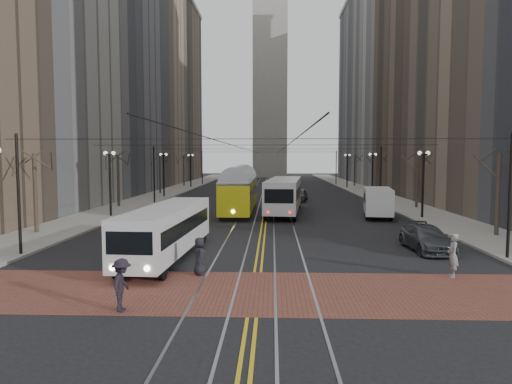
# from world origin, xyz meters

# --- Properties ---
(ground) EXTENTS (260.00, 260.00, 0.00)m
(ground) POSITION_xyz_m (0.00, 0.00, 0.00)
(ground) COLOR black
(ground) RESTS_ON ground
(sidewalk_left) EXTENTS (5.00, 140.00, 0.15)m
(sidewalk_left) POSITION_xyz_m (-15.00, 45.00, 0.07)
(sidewalk_left) COLOR gray
(sidewalk_left) RESTS_ON ground
(sidewalk_right) EXTENTS (5.00, 140.00, 0.15)m
(sidewalk_right) POSITION_xyz_m (15.00, 45.00, 0.07)
(sidewalk_right) COLOR gray
(sidewalk_right) RESTS_ON ground
(crosswalk_band) EXTENTS (25.00, 6.00, 0.01)m
(crosswalk_band) POSITION_xyz_m (0.00, -4.00, 0.01)
(crosswalk_band) COLOR brown
(crosswalk_band) RESTS_ON ground
(streetcar_rails) EXTENTS (4.80, 130.00, 0.02)m
(streetcar_rails) POSITION_xyz_m (0.00, 45.00, 0.00)
(streetcar_rails) COLOR gray
(streetcar_rails) RESTS_ON ground
(centre_lines) EXTENTS (0.42, 130.00, 0.01)m
(centre_lines) POSITION_xyz_m (0.00, 45.00, 0.01)
(centre_lines) COLOR gold
(centre_lines) RESTS_ON ground
(building_left_mid) EXTENTS (16.00, 20.00, 34.00)m
(building_left_mid) POSITION_xyz_m (-25.50, 46.00, 17.00)
(building_left_mid) COLOR slate
(building_left_mid) RESTS_ON ground
(building_left_midfar) EXTENTS (20.00, 20.00, 52.00)m
(building_left_midfar) POSITION_xyz_m (-27.50, 66.00, 26.00)
(building_left_midfar) COLOR gray
(building_left_midfar) RESTS_ON ground
(building_left_far) EXTENTS (16.00, 20.00, 40.00)m
(building_left_far) POSITION_xyz_m (-25.50, 86.00, 20.00)
(building_left_far) COLOR brown
(building_left_far) RESTS_ON ground
(building_right_mid) EXTENTS (16.00, 20.00, 34.00)m
(building_right_mid) POSITION_xyz_m (25.50, 46.00, 17.00)
(building_right_mid) COLOR brown
(building_right_mid) RESTS_ON ground
(building_right_midfar) EXTENTS (20.00, 20.00, 52.00)m
(building_right_midfar) POSITION_xyz_m (27.50, 66.00, 26.00)
(building_right_midfar) COLOR #A09F97
(building_right_midfar) RESTS_ON ground
(building_right_far) EXTENTS (16.00, 20.00, 40.00)m
(building_right_far) POSITION_xyz_m (25.50, 86.00, 20.00)
(building_right_far) COLOR slate
(building_right_far) RESTS_ON ground
(clock_tower) EXTENTS (12.00, 12.00, 66.00)m
(clock_tower) POSITION_xyz_m (0.00, 102.00, 35.96)
(clock_tower) COLOR #B2AFA5
(clock_tower) RESTS_ON ground
(lamp_posts) EXTENTS (27.60, 57.20, 5.60)m
(lamp_posts) POSITION_xyz_m (-0.00, 28.75, 2.80)
(lamp_posts) COLOR black
(lamp_posts) RESTS_ON ground
(street_trees) EXTENTS (31.68, 53.28, 5.60)m
(street_trees) POSITION_xyz_m (0.00, 35.25, 2.80)
(street_trees) COLOR #382D23
(street_trees) RESTS_ON ground
(trolley_wires) EXTENTS (25.96, 120.00, 6.60)m
(trolley_wires) POSITION_xyz_m (0.00, 34.83, 3.77)
(trolley_wires) COLOR black
(trolley_wires) RESTS_ON ground
(transit_bus) EXTENTS (2.89, 11.13, 2.76)m
(transit_bus) POSITION_xyz_m (-4.87, 1.88, 1.38)
(transit_bus) COLOR silver
(transit_bus) RESTS_ON ground
(streetcar) EXTENTS (2.82, 14.76, 3.48)m
(streetcar) POSITION_xyz_m (-2.50, 22.57, 1.74)
(streetcar) COLOR yellow
(streetcar) RESTS_ON ground
(rear_bus) EXTENTS (3.93, 12.86, 3.30)m
(rear_bus) POSITION_xyz_m (1.80, 21.15, 1.65)
(rear_bus) COLOR silver
(rear_bus) RESTS_ON ground
(cargo_van) EXTENTS (3.20, 6.19, 2.61)m
(cargo_van) POSITION_xyz_m (9.98, 18.50, 1.30)
(cargo_van) COLOR silver
(cargo_van) RESTS_ON ground
(sedan_grey) EXTENTS (2.47, 4.66, 1.51)m
(sedan_grey) POSITION_xyz_m (4.00, 33.74, 0.76)
(sedan_grey) COLOR #414249
(sedan_grey) RESTS_ON ground
(sedan_parked) EXTENTS (2.24, 5.05, 1.44)m
(sedan_parked) POSITION_xyz_m (9.50, 4.29, 0.72)
(sedan_parked) COLOR #3C3F43
(sedan_parked) RESTS_ON ground
(pedestrian_a) EXTENTS (0.75, 0.95, 1.71)m
(pedestrian_a) POSITION_xyz_m (-2.62, -1.50, 0.87)
(pedestrian_a) COLOR black
(pedestrian_a) RESTS_ON crosswalk_band
(pedestrian_b) EXTENTS (0.60, 0.79, 1.95)m
(pedestrian_b) POSITION_xyz_m (8.72, -1.50, 0.99)
(pedestrian_b) COLOR gray
(pedestrian_b) RESTS_ON crosswalk_band
(pedestrian_d) EXTENTS (0.73, 1.22, 1.84)m
(pedestrian_d) POSITION_xyz_m (-4.53, -6.50, 0.93)
(pedestrian_d) COLOR black
(pedestrian_d) RESTS_ON crosswalk_band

